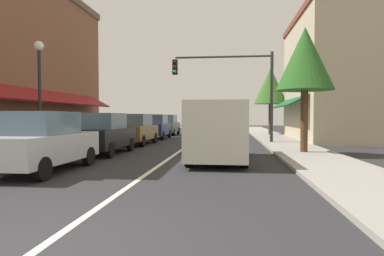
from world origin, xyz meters
name	(u,v)px	position (x,y,z in m)	size (l,w,h in m)	color
ground_plane	(194,141)	(0.00, 18.00, 0.00)	(80.00, 80.00, 0.00)	#28282B
sidewalk_left	(112,140)	(-5.50, 18.00, 0.06)	(2.60, 56.00, 0.12)	gray
sidewalk_right	(280,141)	(5.50, 18.00, 0.06)	(2.60, 56.00, 0.12)	gray
lane_center_stripe	(194,141)	(0.00, 18.00, 0.00)	(0.14, 52.00, 0.01)	silver
storefront_right_block	(331,78)	(9.14, 20.00, 4.22)	(6.00, 10.20, 8.44)	#BCAD8E
parked_car_nearest_left	(42,142)	(-3.12, 5.61, 0.88)	(1.81, 4.12, 1.77)	#B7BABF
parked_car_second_left	(103,134)	(-3.11, 10.31, 0.88)	(1.79, 4.10, 1.77)	black
parked_car_third_left	(135,129)	(-3.08, 15.18, 0.88)	(1.84, 4.13, 1.77)	brown
parked_car_far_left	(155,127)	(-3.07, 20.29, 0.88)	(1.81, 4.12, 1.77)	navy
parked_car_distant_left	(167,125)	(-3.14, 25.19, 0.88)	(1.79, 4.10, 1.77)	#4C5156
van_in_lane	(218,130)	(1.90, 8.66, 1.15)	(2.02, 5.19, 2.12)	beige
traffic_signal_mast_arm	(235,80)	(2.64, 16.65, 3.80)	(6.02, 0.50, 5.46)	#333333
street_lamp_left_near	(39,79)	(-4.91, 8.50, 3.06)	(0.36, 0.36, 4.50)	black
tree_right_near	(305,60)	(5.47, 11.07, 4.03)	(2.42, 2.42, 5.40)	#4C331E
tree_right_far	(271,86)	(5.76, 25.45, 4.20)	(2.79, 2.79, 5.76)	#4C331E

